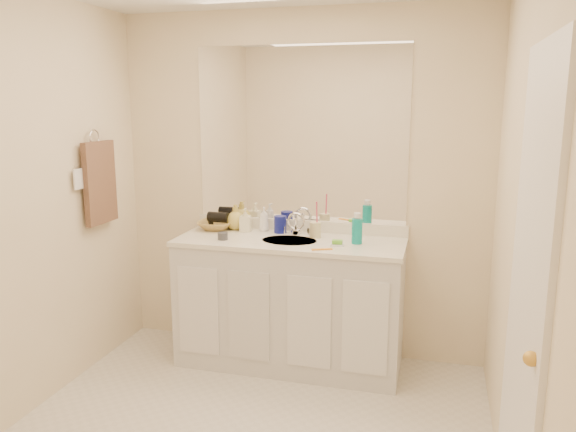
% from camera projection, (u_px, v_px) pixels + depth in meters
% --- Properties ---
extents(wall_back, '(2.60, 0.02, 2.40)m').
position_uv_depth(wall_back, '(300.00, 186.00, 3.93)').
color(wall_back, '#F8E6C2').
rests_on(wall_back, floor).
extents(wall_front, '(2.60, 0.02, 2.40)m').
position_uv_depth(wall_front, '(62.00, 326.00, 1.48)').
color(wall_front, '#F8E6C2').
rests_on(wall_front, floor).
extents(wall_left, '(0.02, 2.60, 2.40)m').
position_uv_depth(wall_left, '(10.00, 211.00, 3.04)').
color(wall_left, '#F8E6C2').
rests_on(wall_left, floor).
extents(wall_right, '(0.02, 2.60, 2.40)m').
position_uv_depth(wall_right, '(524.00, 241.00, 2.37)').
color(wall_right, '#F8E6C2').
rests_on(wall_right, floor).
extents(vanity_cabinet, '(1.50, 0.55, 0.85)m').
position_uv_depth(vanity_cabinet, '(290.00, 304.00, 3.83)').
color(vanity_cabinet, silver).
rests_on(vanity_cabinet, floor).
extents(countertop, '(1.52, 0.57, 0.03)m').
position_uv_depth(countertop, '(290.00, 242.00, 3.74)').
color(countertop, white).
rests_on(countertop, vanity_cabinet).
extents(backsplash, '(1.52, 0.03, 0.08)m').
position_uv_depth(backsplash, '(299.00, 226.00, 3.98)').
color(backsplash, white).
rests_on(backsplash, countertop).
extents(sink_basin, '(0.37, 0.37, 0.02)m').
position_uv_depth(sink_basin, '(289.00, 242.00, 3.72)').
color(sink_basin, beige).
rests_on(sink_basin, countertop).
extents(faucet, '(0.02, 0.02, 0.11)m').
position_uv_depth(faucet, '(296.00, 226.00, 3.88)').
color(faucet, silver).
rests_on(faucet, countertop).
extents(mirror, '(1.48, 0.01, 1.20)m').
position_uv_depth(mirror, '(300.00, 135.00, 3.86)').
color(mirror, white).
rests_on(mirror, wall_back).
extents(blue_mug, '(0.10, 0.10, 0.12)m').
position_uv_depth(blue_mug, '(280.00, 224.00, 3.92)').
color(blue_mug, navy).
rests_on(blue_mug, countertop).
extents(tan_cup, '(0.09, 0.09, 0.10)m').
position_uv_depth(tan_cup, '(315.00, 230.00, 3.79)').
color(tan_cup, beige).
rests_on(tan_cup, countertop).
extents(toothbrush, '(0.01, 0.04, 0.20)m').
position_uv_depth(toothbrush, '(317.00, 216.00, 3.77)').
color(toothbrush, '#DF3A65').
rests_on(toothbrush, tan_cup).
extents(mouthwash_bottle, '(0.09, 0.09, 0.16)m').
position_uv_depth(mouthwash_bottle, '(357.00, 231.00, 3.62)').
color(mouthwash_bottle, '#0C9996').
rests_on(mouthwash_bottle, countertop).
extents(soap_dish, '(0.10, 0.09, 0.01)m').
position_uv_depth(soap_dish, '(337.00, 245.00, 3.58)').
color(soap_dish, white).
rests_on(soap_dish, countertop).
extents(green_soap, '(0.07, 0.05, 0.02)m').
position_uv_depth(green_soap, '(337.00, 242.00, 3.58)').
color(green_soap, '#64C32F').
rests_on(green_soap, soap_dish).
extents(orange_comb, '(0.13, 0.08, 0.01)m').
position_uv_depth(orange_comb, '(322.00, 249.00, 3.48)').
color(orange_comb, orange).
rests_on(orange_comb, countertop).
extents(dark_jar, '(0.09, 0.09, 0.05)m').
position_uv_depth(dark_jar, '(223.00, 236.00, 3.73)').
color(dark_jar, '#3B3D43').
rests_on(dark_jar, countertop).
extents(soap_bottle_white, '(0.09, 0.09, 0.17)m').
position_uv_depth(soap_bottle_white, '(264.00, 219.00, 3.97)').
color(soap_bottle_white, white).
rests_on(soap_bottle_white, countertop).
extents(soap_bottle_cream, '(0.08, 0.09, 0.16)m').
position_uv_depth(soap_bottle_cream, '(245.00, 220.00, 3.96)').
color(soap_bottle_cream, '#FFF8CF').
rests_on(soap_bottle_cream, countertop).
extents(soap_bottle_yellow, '(0.18, 0.18, 0.18)m').
position_uv_depth(soap_bottle_yellow, '(236.00, 217.00, 4.03)').
color(soap_bottle_yellow, '#CDB950').
rests_on(soap_bottle_yellow, countertop).
extents(wicker_basket, '(0.27, 0.27, 0.06)m').
position_uv_depth(wicker_basket, '(216.00, 225.00, 4.03)').
color(wicker_basket, '#A58342').
rests_on(wicker_basket, countertop).
extents(hair_dryer, '(0.15, 0.08, 0.07)m').
position_uv_depth(hair_dryer, '(218.00, 217.00, 4.02)').
color(hair_dryer, black).
rests_on(hair_dryer, wicker_basket).
extents(towel_ring, '(0.01, 0.11, 0.11)m').
position_uv_depth(towel_ring, '(94.00, 138.00, 3.70)').
color(towel_ring, silver).
rests_on(towel_ring, wall_left).
extents(hand_towel, '(0.04, 0.32, 0.55)m').
position_uv_depth(hand_towel, '(100.00, 183.00, 3.75)').
color(hand_towel, '#483226').
rests_on(hand_towel, towel_ring).
extents(switch_plate, '(0.01, 0.08, 0.13)m').
position_uv_depth(switch_plate, '(78.00, 179.00, 3.56)').
color(switch_plate, white).
rests_on(switch_plate, wall_left).
extents(door, '(0.02, 0.82, 2.00)m').
position_uv_depth(door, '(527.00, 311.00, 2.13)').
color(door, white).
rests_on(door, floor).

